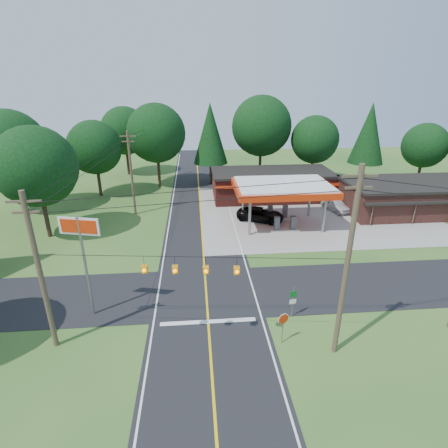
{
  "coord_description": "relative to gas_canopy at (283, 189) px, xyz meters",
  "views": [
    {
      "loc": [
        -0.61,
        -23.04,
        15.22
      ],
      "look_at": [
        2.0,
        7.0,
        2.8
      ],
      "focal_mm": 28.0,
      "sensor_mm": 36.0,
      "label": 1
    }
  ],
  "objects": [
    {
      "name": "overhead_beacons",
      "position": [
        -10.0,
        -19.0,
        1.95
      ],
      "size": [
        17.04,
        2.04,
        1.03
      ],
      "color": "black",
      "rests_on": "ground"
    },
    {
      "name": "cross_road",
      "position": [
        -9.0,
        -13.0,
        -4.25
      ],
      "size": [
        70.0,
        7.0,
        0.02
      ],
      "primitive_type": "cube",
      "color": "black",
      "rests_on": "ground"
    },
    {
      "name": "big_stop_sign",
      "position": [
        -17.0,
        -15.01,
        1.28
      ],
      "size": [
        2.68,
        0.73,
        7.38
      ],
      "color": "gray",
      "rests_on": "ground"
    },
    {
      "name": "treeline_backdrop",
      "position": [
        -8.18,
        11.01,
        3.22
      ],
      "size": [
        70.27,
        51.59,
        13.3
      ],
      "color": "#332316",
      "rests_on": "ground"
    },
    {
      "name": "lane_center_yellow",
      "position": [
        -9.0,
        -13.0,
        -4.24
      ],
      "size": [
        0.15,
        110.0,
        0.0
      ],
      "primitive_type": "cube",
      "color": "yellow",
      "rests_on": "main_highway"
    },
    {
      "name": "utility_pole_north",
      "position": [
        -15.5,
        22.0,
        0.48
      ],
      "size": [
        0.3,
        0.3,
        9.5
      ],
      "color": "#473828",
      "rests_on": "ground"
    },
    {
      "name": "utility_pole_near_left",
      "position": [
        -18.5,
        -18.0,
        0.93
      ],
      "size": [
        1.8,
        0.3,
        10.0
      ],
      "color": "#473828",
      "rests_on": "ground"
    },
    {
      "name": "ground",
      "position": [
        -9.0,
        -13.0,
        -4.27
      ],
      "size": [
        120.0,
        120.0,
        0.0
      ],
      "primitive_type": "plane",
      "color": "#2D5B20",
      "rests_on": "ground"
    },
    {
      "name": "route_sign_post",
      "position": [
        -3.2,
        -16.52,
        -2.82
      ],
      "size": [
        0.49,
        0.13,
        2.42
      ],
      "color": "gray",
      "rests_on": "ground"
    },
    {
      "name": "gas_canopy",
      "position": [
        0.0,
        0.0,
        0.0
      ],
      "size": [
        10.6,
        7.4,
        4.88
      ],
      "color": "gray",
      "rests_on": "ground"
    },
    {
      "name": "sedan_car",
      "position": [
        8.0,
        4.0,
        -3.51
      ],
      "size": [
        5.51,
        5.51,
        1.51
      ],
      "primitive_type": "imported",
      "rotation": [
        0.0,
        0.0,
        0.28
      ],
      "color": "silver",
      "rests_on": "ground"
    },
    {
      "name": "main_highway",
      "position": [
        -9.0,
        -13.0,
        -4.26
      ],
      "size": [
        8.0,
        120.0,
        0.02
      ],
      "primitive_type": "cube",
      "color": "black",
      "rests_on": "ground"
    },
    {
      "name": "octagonal_stop_sign",
      "position": [
        -4.5,
        -19.01,
        -2.65
      ],
      "size": [
        0.73,
        0.31,
        2.19
      ],
      "color": "gray",
      "rests_on": "ground"
    },
    {
      "name": "suv_car",
      "position": [
        -2.09,
        1.5,
        -3.51
      ],
      "size": [
        7.19,
        7.19,
        1.51
      ],
      "primitive_type": "imported",
      "rotation": [
        0.0,
        0.0,
        1.14
      ],
      "color": "black",
      "rests_on": "ground"
    },
    {
      "name": "utility_pole_far_left",
      "position": [
        -17.0,
        5.0,
        0.93
      ],
      "size": [
        1.8,
        0.3,
        10.0
      ],
      "color": "#473828",
      "rests_on": "ground"
    },
    {
      "name": "strip_building",
      "position": [
        19.0,
        2.98,
        -2.35
      ],
      "size": [
        20.4,
        8.75,
        3.8
      ],
      "color": "black",
      "rests_on": "ground"
    },
    {
      "name": "utility_pole_near_right",
      "position": [
        -1.5,
        -20.0,
        1.69
      ],
      "size": [
        1.8,
        0.3,
        11.5
      ],
      "color": "#473828",
      "rests_on": "ground"
    },
    {
      "name": "convenience_store",
      "position": [
        1.0,
        9.98,
        -2.35
      ],
      "size": [
        16.4,
        7.55,
        3.8
      ],
      "color": "maroon",
      "rests_on": "ground"
    }
  ]
}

